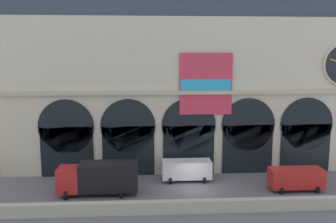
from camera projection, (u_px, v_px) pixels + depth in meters
The scene contains 6 objects.
ground_plane at pixel (194, 190), 35.03m from camera, with size 200.00×200.00×0.00m, color slate.
quay_parapet_wall at pixel (202, 206), 29.97m from camera, with size 90.00×0.70×1.07m, color #B2A891.
station_building at pixel (187, 84), 40.94m from camera, with size 41.42×5.51×20.49m.
box_truck_midwest at pixel (99, 177), 33.72m from camera, with size 7.50×2.91×3.12m.
van_center at pixel (186, 169), 37.55m from camera, with size 5.20×2.48×2.20m.
van_mideast at pixel (296, 178), 34.88m from camera, with size 5.20×2.48×2.20m.
Camera 1 is at (-4.59, -33.21, 13.06)m, focal length 37.81 mm.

